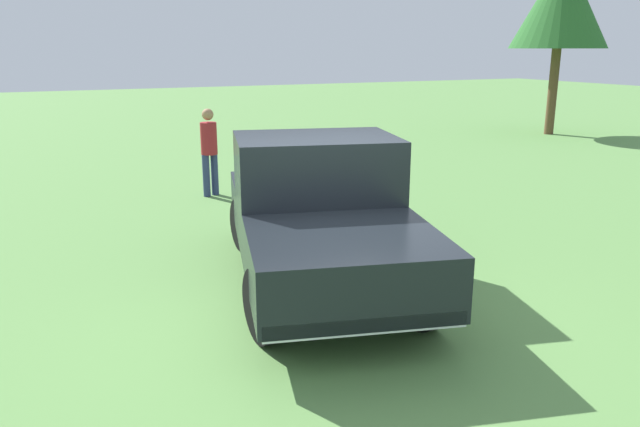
{
  "coord_description": "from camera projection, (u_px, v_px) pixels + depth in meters",
  "views": [
    {
      "loc": [
        -5.72,
        2.89,
        2.85
      ],
      "look_at": [
        0.74,
        -0.2,
        0.9
      ],
      "focal_mm": 34.28,
      "sensor_mm": 36.0,
      "label": 1
    }
  ],
  "objects": [
    {
      "name": "person_bystander",
      "position": [
        209.0,
        147.0,
        11.93
      ],
      "size": [
        0.41,
        0.41,
        1.72
      ],
      "rotation": [
        0.0,
        0.0,
        0.33
      ],
      "color": "navy",
      "rests_on": "ground_plane"
    },
    {
      "name": "tree_far_center",
      "position": [
        561.0,
        1.0,
        19.72
      ],
      "size": [
        3.12,
        3.12,
        5.82
      ],
      "color": "brown",
      "rests_on": "ground_plane"
    },
    {
      "name": "pickup_truck",
      "position": [
        318.0,
        208.0,
        7.53
      ],
      "size": [
        4.9,
        3.05,
        1.81
      ],
      "rotation": [
        0.0,
        0.0,
        2.88
      ],
      "color": "black",
      "rests_on": "ground_plane"
    },
    {
      "name": "ground_plane",
      "position": [
        332.0,
        307.0,
        6.94
      ],
      "size": [
        80.0,
        80.0,
        0.0
      ],
      "primitive_type": "plane",
      "color": "#5B8C47"
    }
  ]
}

